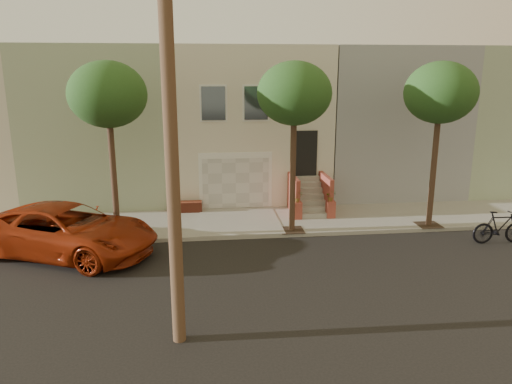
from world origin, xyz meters
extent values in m
plane|color=black|center=(0.00, 0.00, 0.00)|extent=(90.00, 90.00, 0.00)
cube|color=gray|center=(0.00, 5.35, 0.07)|extent=(40.00, 3.70, 0.15)
cube|color=beige|center=(0.00, 11.20, 3.65)|extent=(7.00, 8.00, 7.00)
cube|color=gray|center=(-6.80, 11.20, 3.65)|extent=(6.50, 8.00, 7.00)
cube|color=gray|center=(6.80, 11.20, 3.65)|extent=(6.50, 8.00, 7.00)
cube|color=gray|center=(13.30, 11.20, 3.65)|extent=(6.50, 8.00, 7.00)
cube|color=silver|center=(-0.90, 7.22, 1.40)|extent=(3.20, 0.12, 2.50)
cube|color=silver|center=(-0.90, 7.16, 1.30)|extent=(2.90, 0.06, 2.20)
cube|color=gray|center=(-0.90, 5.35, 0.16)|extent=(3.20, 3.70, 0.02)
cube|color=brown|center=(-3.10, 6.90, 0.37)|extent=(1.40, 0.45, 0.44)
cube|color=black|center=(2.20, 7.17, 2.55)|extent=(1.00, 0.06, 2.00)
cube|color=#3F4751|center=(-1.80, 7.17, 4.75)|extent=(1.00, 0.06, 1.40)
cube|color=silver|center=(-1.80, 7.19, 4.75)|extent=(1.15, 0.05, 1.55)
cube|color=#3F4751|center=(0.00, 7.17, 4.75)|extent=(1.00, 0.06, 1.40)
cube|color=silver|center=(0.00, 7.19, 4.75)|extent=(1.15, 0.05, 1.55)
cube|color=#3F4751|center=(1.80, 7.17, 4.75)|extent=(1.00, 0.06, 1.40)
cube|color=silver|center=(1.80, 7.19, 4.75)|extent=(1.15, 0.05, 1.55)
cube|color=gray|center=(2.20, 5.38, 0.25)|extent=(1.20, 0.28, 0.20)
cube|color=gray|center=(2.20, 5.66, 0.45)|extent=(1.20, 0.28, 0.20)
cube|color=gray|center=(2.20, 5.94, 0.65)|extent=(1.20, 0.28, 0.20)
cube|color=gray|center=(2.20, 6.22, 0.85)|extent=(1.20, 0.28, 0.20)
cube|color=gray|center=(2.20, 6.50, 1.05)|extent=(1.20, 0.28, 0.20)
cube|color=gray|center=(2.20, 6.78, 1.25)|extent=(1.20, 0.28, 0.20)
cube|color=gray|center=(2.20, 7.06, 1.45)|extent=(1.20, 0.28, 0.20)
cube|color=brown|center=(1.50, 6.22, 0.95)|extent=(0.18, 1.96, 1.60)
cube|color=brown|center=(2.90, 6.22, 0.95)|extent=(0.18, 1.96, 1.60)
cube|color=brown|center=(1.50, 5.34, 0.50)|extent=(0.35, 0.35, 0.70)
imported|color=#1C3F16|center=(1.50, 5.34, 1.07)|extent=(0.40, 0.35, 0.45)
cube|color=brown|center=(2.90, 5.34, 0.50)|extent=(0.35, 0.35, 0.70)
imported|color=#1C3F16|center=(2.90, 5.34, 1.07)|extent=(0.41, 0.35, 0.45)
cube|color=#2D2116|center=(-5.50, 3.90, 0.15)|extent=(0.90, 0.90, 0.02)
cylinder|color=#3D291B|center=(-5.50, 3.90, 2.25)|extent=(0.22, 0.22, 4.20)
ellipsoid|color=#1C3F16|center=(-5.50, 3.90, 5.30)|extent=(2.70, 2.57, 2.29)
cube|color=#2D2116|center=(1.00, 3.90, 0.15)|extent=(0.90, 0.90, 0.02)
cylinder|color=#3D291B|center=(1.00, 3.90, 2.25)|extent=(0.22, 0.22, 4.20)
ellipsoid|color=#1C3F16|center=(1.00, 3.90, 5.30)|extent=(2.70, 2.57, 2.29)
cube|color=#2D2116|center=(6.50, 3.90, 0.15)|extent=(0.90, 0.90, 0.02)
cylinder|color=#3D291B|center=(6.50, 3.90, 2.25)|extent=(0.22, 0.22, 4.20)
ellipsoid|color=#1C3F16|center=(6.50, 3.90, 5.30)|extent=(2.70, 2.57, 2.29)
cylinder|color=#483321|center=(-3.00, -3.20, 5.00)|extent=(0.30, 0.30, 10.00)
imported|color=maroon|center=(-6.95, 2.66, 0.86)|extent=(6.80, 5.12, 1.72)
imported|color=black|center=(8.26, 2.03, 0.60)|extent=(2.03, 0.62, 1.21)
camera|label=1|loc=(-2.39, -13.44, 6.12)|focal=33.95mm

